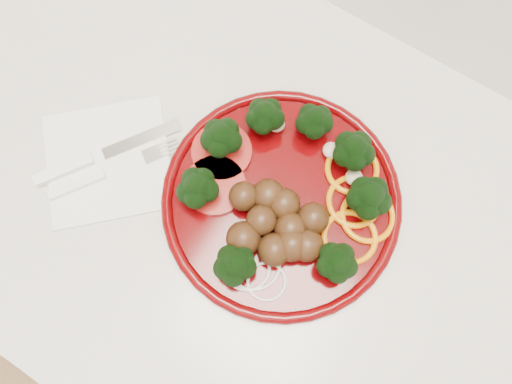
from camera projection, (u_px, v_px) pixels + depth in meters
The scene contains 5 objects.
counter at pixel (331, 308), 1.01m from camera, with size 2.40×0.60×0.90m.
plate at pixel (283, 197), 0.59m from camera, with size 0.29×0.29×0.06m.
napkin at pixel (108, 161), 0.62m from camera, with size 0.15×0.15×0.00m, color white.
knife at pixel (89, 160), 0.62m from camera, with size 0.12×0.17×0.01m.
fork at pixel (93, 178), 0.61m from camera, with size 0.10×0.15×0.01m.
Camera 1 is at (-0.10, 1.58, 1.49)m, focal length 35.00 mm.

